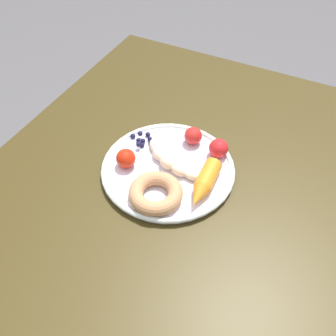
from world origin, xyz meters
TOP-DOWN VIEW (x-y plane):
  - ground_plane at (0.00, 0.00)m, footprint 6.00×6.00m
  - dining_table at (0.00, 0.00)m, footprint 1.00×0.85m
  - plate at (-0.01, -0.04)m, footprint 0.29×0.29m
  - banana at (-0.02, -0.04)m, footprint 0.08×0.16m
  - carrot_orange at (0.01, 0.05)m, footprint 0.12×0.04m
  - donut at (0.07, -0.03)m, footprint 0.15×0.15m
  - blueberry_pile at (-0.06, -0.13)m, footprint 0.06×0.06m
  - tomato_near at (0.02, -0.13)m, footprint 0.04×0.04m
  - tomato_mid at (-0.11, -0.03)m, footprint 0.04×0.04m
  - tomato_far at (-0.10, 0.04)m, footprint 0.04×0.04m

SIDE VIEW (x-z plane):
  - ground_plane at x=0.00m, z-range 0.00..0.00m
  - dining_table at x=0.00m, z-range 0.26..0.97m
  - plate at x=-0.01m, z-range 0.70..0.72m
  - blueberry_pile at x=-0.06m, z-range 0.71..0.73m
  - banana at x=-0.02m, z-range 0.71..0.74m
  - donut at x=0.07m, z-range 0.72..0.75m
  - carrot_orange at x=0.01m, z-range 0.72..0.75m
  - tomato_mid at x=-0.11m, z-range 0.72..0.76m
  - tomato_near at x=0.02m, z-range 0.72..0.76m
  - tomato_far at x=-0.10m, z-range 0.72..0.76m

